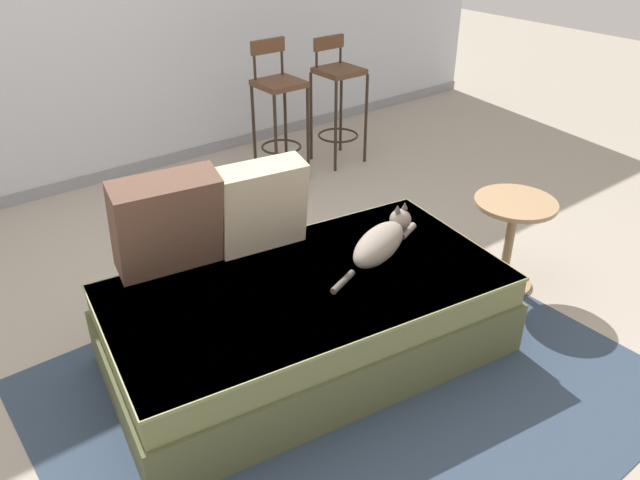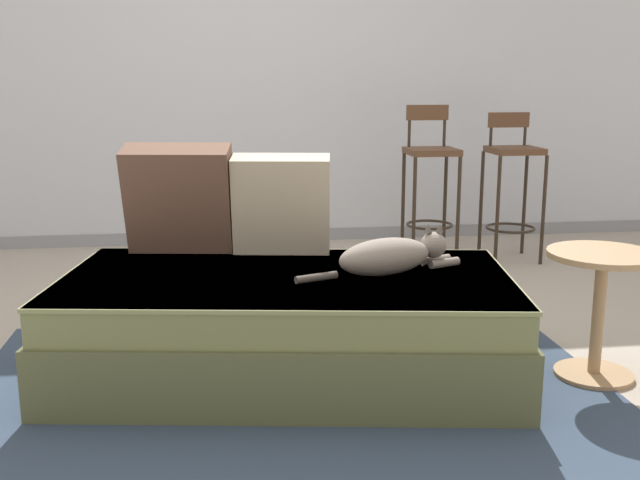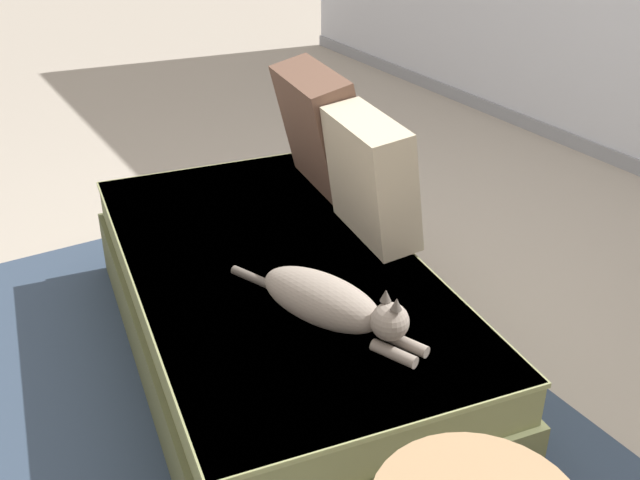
{
  "view_description": "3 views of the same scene",
  "coord_description": "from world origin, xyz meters",
  "views": [
    {
      "loc": [
        -1.42,
        -2.3,
        2.01
      ],
      "look_at": [
        0.15,
        -0.3,
        0.55
      ],
      "focal_mm": 35.0,
      "sensor_mm": 36.0,
      "label": 1
    },
    {
      "loc": [
        -0.26,
        -3.32,
        1.21
      ],
      "look_at": [
        0.15,
        -0.3,
        0.55
      ],
      "focal_mm": 42.0,
      "sensor_mm": 36.0,
      "label": 2
    },
    {
      "loc": [
        2.0,
        -1.41,
        1.71
      ],
      "look_at": [
        0.15,
        -0.3,
        0.55
      ],
      "focal_mm": 42.0,
      "sensor_mm": 36.0,
      "label": 3
    }
  ],
  "objects": [
    {
      "name": "wall_baseboard_trim",
      "position": [
        0.0,
        2.2,
        0.04
      ],
      "size": [
        8.0,
        0.02,
        0.09
      ],
      "primitive_type": "cube",
      "color": "gray",
      "rests_on": "ground"
    },
    {
      "name": "side_table",
      "position": [
        1.26,
        -0.59,
        0.35
      ],
      "size": [
        0.44,
        0.44,
        0.53
      ],
      "color": "tan",
      "rests_on": "ground"
    },
    {
      "name": "wall_back_panel",
      "position": [
        0.0,
        2.25,
        1.3
      ],
      "size": [
        8.0,
        0.1,
        2.6
      ],
      "primitive_type": "cube",
      "color": "silver",
      "rests_on": "ground"
    },
    {
      "name": "couch",
      "position": [
        0.0,
        -0.4,
        0.22
      ],
      "size": [
        1.97,
        1.25,
        0.43
      ],
      "color": "brown",
      "rests_on": "ground"
    },
    {
      "name": "bar_stool_near_window",
      "position": [
        1.11,
        1.42,
        0.59
      ],
      "size": [
        0.32,
        0.32,
        1.03
      ],
      "color": "#2D2319",
      "rests_on": "ground"
    },
    {
      "name": "area_rug",
      "position": [
        0.0,
        -0.7,
        0.0
      ],
      "size": [
        2.54,
        2.08,
        0.01
      ],
      "primitive_type": "cube",
      "color": "#334256",
      "rests_on": "ground"
    },
    {
      "name": "ground_plane",
      "position": [
        0.0,
        0.0,
        0.0
      ],
      "size": [
        16.0,
        16.0,
        0.0
      ],
      "primitive_type": "plane",
      "color": "#A89E8E",
      "rests_on": "ground"
    },
    {
      "name": "throw_pillow_middle",
      "position": [
        0.01,
        -0.01,
        0.65
      ],
      "size": [
        0.46,
        0.28,
        0.45
      ],
      "color": "beige",
      "rests_on": "couch"
    },
    {
      "name": "bar_stool_by_doorway",
      "position": [
        1.68,
        1.42,
        0.57
      ],
      "size": [
        0.34,
        0.34,
        0.98
      ],
      "color": "#2D2319",
      "rests_on": "ground"
    },
    {
      "name": "throw_pillow_corner",
      "position": [
        -0.44,
        0.06,
        0.68
      ],
      "size": [
        0.51,
        0.34,
        0.5
      ],
      "color": "brown",
      "rests_on": "couch"
    },
    {
      "name": "cat",
      "position": [
        0.43,
        -0.43,
        0.5
      ],
      "size": [
        0.72,
        0.33,
        0.19
      ],
      "color": "gray",
      "rests_on": "couch"
    }
  ]
}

